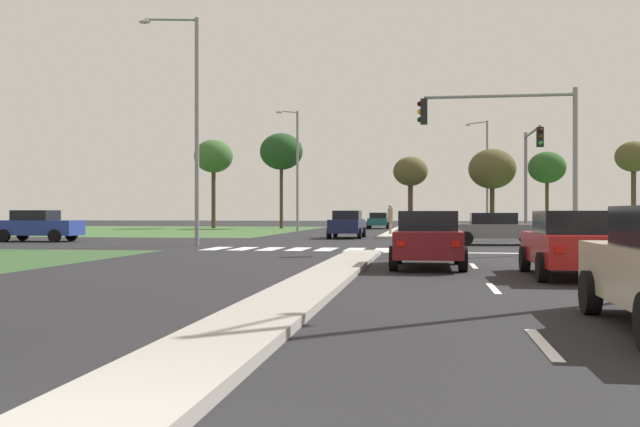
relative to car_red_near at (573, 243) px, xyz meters
name	(u,v)px	position (x,y,z in m)	size (l,w,h in m)	color
ground_plane	(379,244)	(-5.55, 16.74, -0.78)	(200.00, 200.00, 0.00)	black
grass_verge_far_left	(101,230)	(-31.05, 41.24, -0.78)	(35.00, 35.00, 0.01)	#385B2D
median_island_near	(321,280)	(-5.55, -2.26, -0.71)	(1.20, 22.00, 0.14)	gray
median_island_far	(399,230)	(-5.55, 41.74, -0.71)	(1.20, 36.00, 0.14)	#ADA89E
lane_dash_near	(543,344)	(-2.05, -8.85, -0.78)	(0.14, 2.00, 0.01)	silver
lane_dash_second	(493,288)	(-2.05, -2.85, -0.78)	(0.14, 2.00, 0.01)	silver
lane_dash_third	(473,266)	(-2.05, 3.15, -0.78)	(0.14, 2.00, 0.01)	silver
stop_bar_near	(470,253)	(-1.75, 9.74, -0.78)	(6.40, 0.50, 0.01)	silver
crosswalk_bar_near	(216,249)	(-11.95, 11.54, -0.78)	(0.70, 2.80, 0.01)	silver
crosswalk_bar_second	(243,249)	(-10.80, 11.54, -0.78)	(0.70, 2.80, 0.01)	silver
crosswalk_bar_third	(271,249)	(-9.65, 11.54, -0.78)	(0.70, 2.80, 0.01)	silver
crosswalk_bar_fourth	(298,249)	(-8.50, 11.54, -0.78)	(0.70, 2.80, 0.01)	silver
crosswalk_bar_fifth	(326,249)	(-7.35, 11.54, -0.78)	(0.70, 2.80, 0.01)	silver
crosswalk_bar_sixth	(355,250)	(-6.20, 11.54, -0.78)	(0.70, 2.80, 0.01)	silver
crosswalk_bar_seventh	(383,250)	(-5.05, 11.54, -0.78)	(0.70, 2.80, 0.01)	silver
car_red_near	(573,243)	(0.00, 0.00, 0.00)	(2.01, 4.40, 1.53)	#A31919
car_maroon_second	(428,239)	(-3.30, 2.47, 0.00)	(1.95, 4.34, 1.53)	maroon
car_blue_fourth	(38,226)	(-23.32, 17.52, 0.04)	(4.37, 1.97, 1.62)	navy
car_navy_fifth	(347,224)	(-7.96, 24.82, 0.04)	(1.96, 4.56, 1.61)	#161E47
car_teal_sixth	(379,220)	(-7.78, 50.45, -0.01)	(2.02, 4.42, 1.50)	#19565B
car_grey_seventh	(496,228)	(-0.15, 16.94, -0.02)	(4.52, 2.00, 1.48)	slate
traffic_signal_near_right	(517,139)	(-0.02, 10.14, 3.45)	(5.83, 0.32, 6.07)	gray
traffic_signal_far_right	(531,163)	(2.05, 21.43, 3.30)	(0.32, 5.33, 5.89)	gray
street_lamp_second	(192,119)	(-13.86, 14.16, 4.98)	(2.70, 0.66, 10.34)	gray
street_lamp_third	(296,165)	(-13.76, 39.82, 4.59)	(1.68, 1.34, 9.70)	gray
street_lamp_fourth	(485,168)	(2.38, 54.57, 5.04)	(2.15, 1.76, 10.48)	gray
pedestrian_at_median	(390,216)	(-5.59, 28.48, 0.50)	(0.34, 0.34, 1.88)	#9E8966
treeline_near	(214,157)	(-23.72, 50.04, 6.11)	(3.74, 3.74, 8.57)	#423323
treeline_second	(281,152)	(-16.98, 49.82, 6.50)	(4.08, 4.08, 9.06)	#423323
treeline_third	(410,172)	(-4.82, 51.44, 4.54)	(3.27, 3.27, 6.82)	#423323
treeline_fourth	(492,169)	(3.05, 54.73, 4.97)	(4.60, 4.60, 7.75)	#423323
treeline_fifth	(547,168)	(7.84, 52.34, 4.91)	(3.49, 3.49, 7.22)	#423323
treeline_sixth	(634,158)	(15.40, 51.84, 5.71)	(3.28, 3.28, 8.03)	#423323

